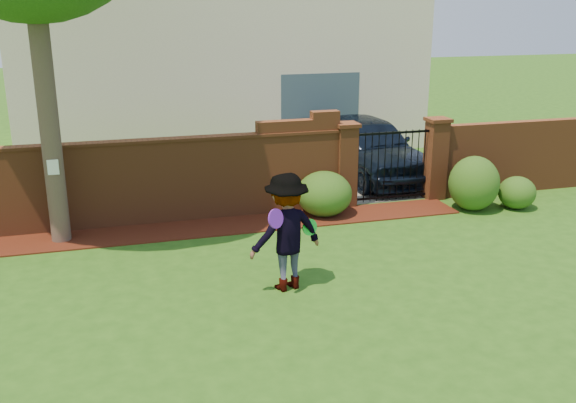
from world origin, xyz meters
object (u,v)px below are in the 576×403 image
object	(u,v)px
frisbee_purple	(276,219)
frisbee_green	(310,227)
man	(287,233)
car	(372,149)

from	to	relation	value
frisbee_purple	frisbee_green	bearing A→B (deg)	32.05
frisbee_purple	frisbee_green	distance (m)	0.85
man	frisbee_green	distance (m)	0.39
man	frisbee_green	bearing A→B (deg)	175.39
frisbee_purple	man	bearing A→B (deg)	52.02
man	frisbee_purple	distance (m)	0.59
car	frisbee_purple	xyz separation A→B (m)	(-4.19, -6.17, 0.52)
frisbee_green	car	bearing A→B (deg)	58.53
car	man	distance (m)	7.01
man	frisbee_purple	bearing A→B (deg)	38.72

